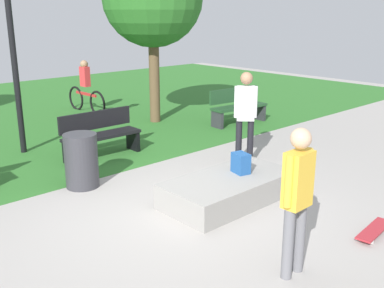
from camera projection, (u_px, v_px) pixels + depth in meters
name	position (u px, v px, depth m)	size (l,w,h in m)	color
ground_plane	(172.00, 212.00, 6.71)	(28.00, 28.00, 0.00)	#9E9993
concrete_ledge	(229.00, 189.00, 7.07)	(2.11, 1.09, 0.39)	gray
backpack_on_ledge	(241.00, 163.00, 7.16)	(0.28, 0.20, 0.32)	#1E4C8C
skater_performing_trick	(297.00, 192.00, 4.87)	(0.43, 0.22, 1.69)	slate
skater_watching	(245.00, 111.00, 8.56)	(0.37, 0.37, 1.76)	black
skateboard_by_ledge	(374.00, 230.00, 6.03)	(0.82, 0.28, 0.08)	#A5262D
park_bench_far_left	(100.00, 133.00, 9.13)	(1.60, 0.49, 0.91)	black
park_bench_center_lawn	(238.00, 105.00, 11.83)	(1.64, 0.63, 0.91)	#1E4223
lamp_post	(12.00, 37.00, 8.88)	(0.28, 0.28, 3.80)	black
trash_bin	(81.00, 161.00, 7.57)	(0.55, 0.55, 0.91)	#333338
cyclist_on_bicycle	(86.00, 90.00, 13.11)	(0.22, 1.82, 1.52)	black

